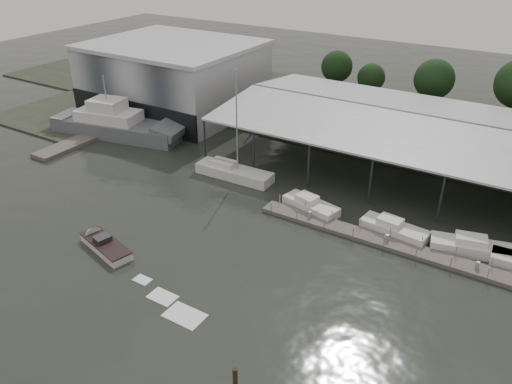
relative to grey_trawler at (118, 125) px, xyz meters
The scene contains 13 objects.
ground 31.94m from the grey_trawler, 31.03° to the right, with size 200.00×200.00×0.00m, color #252B23.
land_strip_far 37.45m from the grey_trawler, 43.07° to the left, with size 140.00×30.00×0.30m.
land_strip_west 18.61m from the grey_trawler, 133.05° to the left, with size 20.00×40.00×0.30m.
storage_warehouse 14.01m from the grey_trawler, 92.80° to the left, with size 24.50×20.50×10.50m.
covered_boat_shed 46.04m from the grey_trawler, 14.60° to the left, with size 58.24×24.00×6.96m.
trawler_dock 3.85m from the grey_trawler, 137.39° to the right, with size 3.00×18.00×0.50m.
floating_dock 42.85m from the grey_trawler, ahead, with size 28.00×2.00×1.40m.
grey_trawler is the anchor object (origin of this frame).
white_sailboat 21.37m from the grey_trawler, ahead, with size 9.59×2.85×13.14m.
speedboat_underway 28.29m from the grey_trawler, 47.40° to the right, with size 17.62×6.24×2.00m.
moored_cruiser_0 32.80m from the grey_trawler, ahead, with size 6.45×3.50×1.70m.
moored_cruiser_1 41.57m from the grey_trawler, ahead, with size 6.63×2.91×1.70m.
moored_cruiser_2 48.73m from the grey_trawler, ahead, with size 8.12×3.99×1.70m.
Camera 1 is at (24.12, -29.46, 26.56)m, focal length 35.00 mm.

